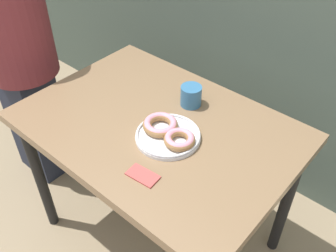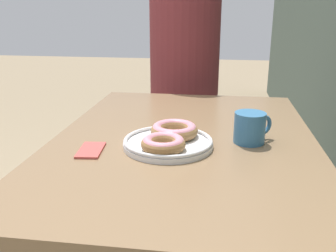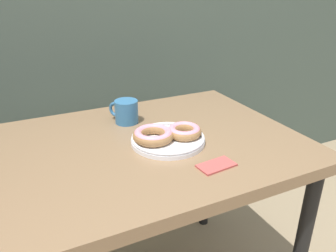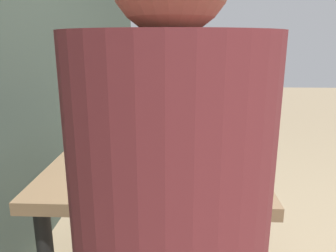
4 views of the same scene
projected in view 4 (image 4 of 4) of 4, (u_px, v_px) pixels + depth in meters
dining_table at (159, 163)px, 1.44m from camera, size 1.08×0.76×0.75m
donut_plate at (167, 134)px, 1.49m from camera, size 0.27×0.25×0.05m
coffee_mug at (116, 133)px, 1.43m from camera, size 0.10×0.11×0.09m
napkin at (211, 135)px, 1.55m from camera, size 0.12×0.07×0.01m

